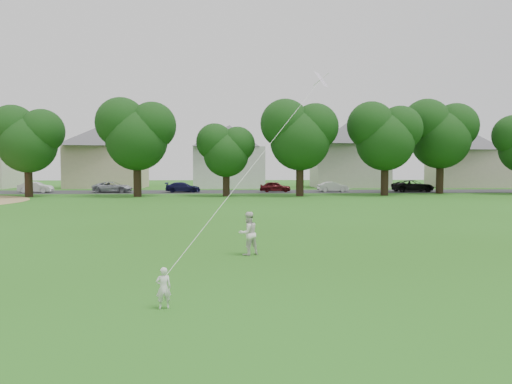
{
  "coord_description": "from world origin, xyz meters",
  "views": [
    {
      "loc": [
        0.48,
        -14.02,
        3.24
      ],
      "look_at": [
        1.21,
        2.0,
        2.3
      ],
      "focal_mm": 35.0,
      "sensor_mm": 36.0,
      "label": 1
    }
  ],
  "objects": [
    {
      "name": "tree_row",
      "position": [
        1.57,
        34.97,
        6.16
      ],
      "size": [
        80.42,
        9.61,
        10.2
      ],
      "color": "black",
      "rests_on": "ground"
    },
    {
      "name": "toddler",
      "position": [
        -1.07,
        -3.03,
        0.47
      ],
      "size": [
        0.38,
        0.3,
        0.93
      ],
      "primitive_type": "imported",
      "rotation": [
        0.0,
        0.0,
        3.39
      ],
      "color": "silver",
      "rests_on": "ground"
    },
    {
      "name": "older_boy",
      "position": [
        1.0,
        3.34,
        0.76
      ],
      "size": [
        0.94,
        0.88,
        1.53
      ],
      "primitive_type": "imported",
      "rotation": [
        0.0,
        0.0,
        3.69
      ],
      "color": "white",
      "rests_on": "ground"
    },
    {
      "name": "street",
      "position": [
        0.0,
        42.0,
        0.01
      ],
      "size": [
        90.0,
        7.0,
        0.01
      ],
      "primitive_type": "cube",
      "color": "#2D2D30",
      "rests_on": "ground"
    },
    {
      "name": "house_row",
      "position": [
        0.25,
        52.0,
        5.09
      ],
      "size": [
        76.48,
        14.15,
        10.42
      ],
      "color": "silver",
      "rests_on": "ground"
    },
    {
      "name": "kite",
      "position": [
        1.62,
        2.35,
        3.77
      ],
      "size": [
        3.11,
        5.86,
        13.54
      ],
      "color": "silver",
      "rests_on": "ground"
    },
    {
      "name": "parked_cars",
      "position": [
        -1.89,
        41.0,
        0.61
      ],
      "size": [
        55.88,
        2.42,
        1.29
      ],
      "color": "black",
      "rests_on": "ground"
    },
    {
      "name": "ground",
      "position": [
        0.0,
        0.0,
        0.0
      ],
      "size": [
        160.0,
        160.0,
        0.0
      ],
      "primitive_type": "plane",
      "color": "#265914",
      "rests_on": "ground"
    }
  ]
}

